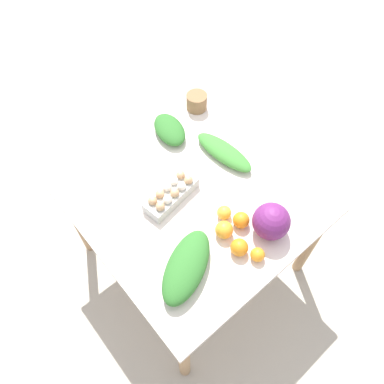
{
  "coord_description": "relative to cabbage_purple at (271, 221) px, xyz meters",
  "views": [
    {
      "loc": [
        -0.78,
        0.66,
        2.3
      ],
      "look_at": [
        0.0,
        0.0,
        0.77
      ],
      "focal_mm": 35.0,
      "sensor_mm": 36.0,
      "label": 1
    }
  ],
  "objects": [
    {
      "name": "orange_3",
      "position": [
        0.19,
        0.11,
        -0.05
      ],
      "size": [
        0.07,
        0.07,
        0.07
      ],
      "primitive_type": "sphere",
      "color": "#F9A833",
      "rests_on": "dining_table"
    },
    {
      "name": "cabbage_purple",
      "position": [
        0.0,
        0.0,
        0.0
      ],
      "size": [
        0.17,
        0.17,
        0.17
      ],
      "primitive_type": "sphere",
      "color": "#6B2366",
      "rests_on": "dining_table"
    },
    {
      "name": "greens_bunch_kale",
      "position": [
        0.77,
        -0.03,
        -0.05
      ],
      "size": [
        0.28,
        0.21,
        0.08
      ],
      "primitive_type": "ellipsoid",
      "rotation": [
        0.0,
        0.0,
        6.04
      ],
      "color": "#2D6B28",
      "rests_on": "dining_table"
    },
    {
      "name": "orange_2",
      "position": [
        0.01,
        0.18,
        -0.05
      ],
      "size": [
        0.08,
        0.08,
        0.08
      ],
      "primitive_type": "sphere",
      "color": "orange",
      "rests_on": "dining_table"
    },
    {
      "name": "ground_plane",
      "position": [
        0.38,
        0.14,
        -0.84
      ],
      "size": [
        8.0,
        8.0,
        0.0
      ],
      "primitive_type": "plane",
      "color": "#B2A899"
    },
    {
      "name": "dining_table",
      "position": [
        0.38,
        0.14,
        -0.19
      ],
      "size": [
        1.12,
        1.07,
        0.75
      ],
      "color": "silver",
      "rests_on": "ground_plane"
    },
    {
      "name": "orange_1",
      "position": [
        0.11,
        0.08,
        -0.05
      ],
      "size": [
        0.08,
        0.08,
        0.08
      ],
      "primitive_type": "sphere",
      "color": "orange",
      "rests_on": "dining_table"
    },
    {
      "name": "greens_bunch_chard",
      "position": [
        0.46,
        -0.15,
        -0.05
      ],
      "size": [
        0.37,
        0.15,
        0.06
      ],
      "primitive_type": "ellipsoid",
      "rotation": [
        0.0,
        0.0,
        0.1
      ],
      "color": "#3D8433",
      "rests_on": "dining_table"
    },
    {
      "name": "paper_bag",
      "position": [
        0.83,
        -0.28,
        -0.04
      ],
      "size": [
        0.12,
        0.12,
        0.09
      ],
      "primitive_type": "cylinder",
      "color": "olive",
      "rests_on": "dining_table"
    },
    {
      "name": "greens_bunch_scallion",
      "position": [
        0.09,
        0.42,
        -0.04
      ],
      "size": [
        0.32,
        0.4,
        0.1
      ],
      "primitive_type": "ellipsoid",
      "rotation": [
        0.0,
        0.0,
        2.06
      ],
      "color": "#2D6B28",
      "rests_on": "dining_table"
    },
    {
      "name": "egg_carton",
      "position": [
        0.43,
        0.23,
        -0.04
      ],
      "size": [
        0.15,
        0.31,
        0.09
      ],
      "rotation": [
        0.0,
        0.0,
        1.73
      ],
      "color": "#B7B7B2",
      "rests_on": "dining_table"
    },
    {
      "name": "orange_0",
      "position": [
        0.12,
        0.17,
        -0.04
      ],
      "size": [
        0.08,
        0.08,
        0.08
      ],
      "primitive_type": "sphere",
      "color": "orange",
      "rests_on": "dining_table"
    },
    {
      "name": "orange_4",
      "position": [
        -0.06,
        0.14,
        -0.05
      ],
      "size": [
        0.06,
        0.06,
        0.06
      ],
      "primitive_type": "sphere",
      "color": "orange",
      "rests_on": "dining_table"
    }
  ]
}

